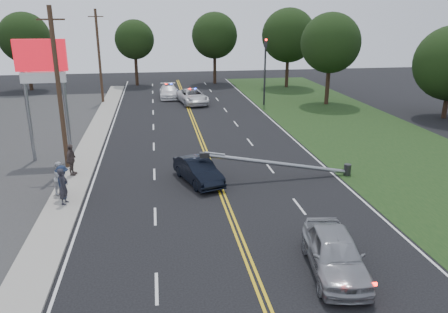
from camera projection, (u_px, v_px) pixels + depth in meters
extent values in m
plane|color=black|center=(245.00, 252.00, 18.33)|extent=(120.00, 120.00, 0.00)
cube|color=#9A968B|center=(76.00, 178.00, 26.44)|extent=(1.80, 70.00, 0.12)
cube|color=black|center=(409.00, 160.00, 29.72)|extent=(12.00, 80.00, 0.01)
cube|color=gold|center=(213.00, 171.00, 27.70)|extent=(0.36, 80.00, 0.00)
cylinder|color=gray|center=(28.00, 110.00, 28.62)|extent=(0.24, 0.24, 7.00)
cylinder|color=gray|center=(66.00, 109.00, 28.98)|extent=(0.24, 0.24, 7.00)
cube|color=red|center=(40.00, 55.00, 27.71)|extent=(3.20, 0.35, 2.00)
cube|color=white|center=(43.00, 77.00, 28.14)|extent=(2.80, 0.30, 0.70)
cylinder|color=#2D2D30|center=(265.00, 73.00, 46.61)|extent=(0.20, 0.20, 7.00)
cube|color=#2D2D30|center=(266.00, 43.00, 45.64)|extent=(0.28, 0.28, 0.90)
sphere|color=#FF0C07|center=(266.00, 40.00, 45.40)|extent=(0.22, 0.22, 0.22)
cylinder|color=#2D2D30|center=(347.00, 170.00, 26.93)|extent=(0.44, 0.44, 0.70)
cylinder|color=gray|center=(278.00, 164.00, 26.07)|extent=(8.90, 0.24, 1.80)
cube|color=#2D2D30|center=(204.00, 155.00, 25.17)|extent=(0.55, 0.32, 0.30)
cylinder|color=#382619|center=(59.00, 91.00, 26.65)|extent=(0.28, 0.28, 10.00)
cube|color=#382619|center=(51.00, 19.00, 25.33)|extent=(1.60, 0.10, 0.10)
cylinder|color=#382619|center=(99.00, 57.00, 47.29)|extent=(0.28, 0.28, 10.00)
cube|color=#382619|center=(96.00, 17.00, 45.97)|extent=(1.60, 0.10, 0.10)
cylinder|color=black|center=(30.00, 75.00, 56.29)|extent=(0.44, 0.44, 3.84)
sphere|color=black|center=(24.00, 38.00, 54.82)|extent=(6.30, 6.30, 6.30)
cylinder|color=black|center=(137.00, 72.00, 60.15)|extent=(0.44, 0.44, 3.58)
sphere|color=black|center=(134.00, 39.00, 58.78)|extent=(5.26, 5.26, 5.26)
cylinder|color=black|center=(215.00, 70.00, 61.69)|extent=(0.44, 0.44, 3.84)
sphere|color=black|center=(215.00, 35.00, 60.23)|extent=(6.31, 6.31, 6.31)
cylinder|color=black|center=(287.00, 72.00, 58.57)|extent=(0.44, 0.44, 3.94)
sphere|color=black|center=(289.00, 35.00, 57.07)|extent=(7.00, 7.00, 7.00)
cylinder|color=black|center=(327.00, 87.00, 47.53)|extent=(0.44, 0.44, 3.81)
sphere|color=black|center=(331.00, 43.00, 46.08)|extent=(6.31, 6.31, 6.31)
cylinder|color=black|center=(446.00, 103.00, 41.27)|extent=(0.44, 0.44, 3.00)
imported|color=black|center=(198.00, 171.00, 25.68)|extent=(2.82, 4.64, 1.44)
imported|color=#96989D|center=(335.00, 253.00, 16.70)|extent=(2.61, 5.04, 1.64)
imported|color=silver|center=(193.00, 97.00, 48.13)|extent=(3.53, 6.01, 1.57)
imported|color=white|center=(169.00, 92.00, 51.44)|extent=(2.11, 5.17, 1.50)
imported|color=#28272F|center=(63.00, 186.00, 22.42)|extent=(0.61, 0.79, 1.92)
imported|color=#BCBDC1|center=(60.00, 178.00, 23.72)|extent=(0.97, 1.08, 1.83)
imported|color=#162138|center=(63.00, 182.00, 23.03)|extent=(0.78, 1.25, 1.86)
imported|color=#524542|center=(71.00, 160.00, 26.44)|extent=(0.73, 1.22, 1.95)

